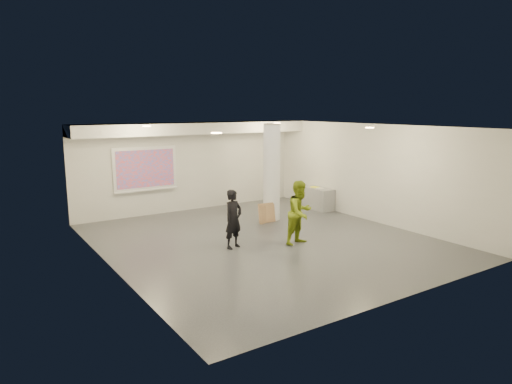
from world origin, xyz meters
TOP-DOWN VIEW (x-y plane):
  - floor at (0.00, 0.00)m, footprint 8.00×9.00m
  - ceiling at (0.00, 0.00)m, footprint 8.00×9.00m
  - wall_back at (0.00, 4.50)m, footprint 8.00×0.01m
  - wall_front at (0.00, -4.50)m, footprint 8.00×0.01m
  - wall_left at (-4.00, 0.00)m, footprint 0.01×9.00m
  - wall_right at (4.00, 0.00)m, footprint 0.01×9.00m
  - soffit_band at (0.00, 3.95)m, footprint 8.00×1.10m
  - downlight_nw at (-2.20, 2.50)m, footprint 0.22×0.22m
  - downlight_ne at (2.20, 2.50)m, footprint 0.22×0.22m
  - downlight_sw at (-2.20, -1.50)m, footprint 0.22×0.22m
  - downlight_se at (2.20, -1.50)m, footprint 0.22×0.22m
  - column at (1.50, 1.80)m, footprint 0.52×0.52m
  - projection_screen at (-1.60, 4.45)m, footprint 2.10×0.13m
  - credenza at (3.72, 2.18)m, footprint 0.54×1.28m
  - papers_stack at (3.72, 2.11)m, footprint 0.23×0.29m
  - postit_pad at (3.68, 2.27)m, footprint 0.26×0.32m
  - cardboard_back at (1.07, 1.55)m, footprint 0.52×0.29m
  - cardboard_front at (1.16, 1.56)m, footprint 0.56×0.21m
  - woman at (-1.00, -0.10)m, footprint 0.62×0.49m
  - man at (0.61, -0.74)m, footprint 0.92×0.78m

SIDE VIEW (x-z plane):
  - floor at x=0.00m, z-range -0.01..0.01m
  - cardboard_back at x=1.07m, z-range 0.00..0.56m
  - cardboard_front at x=1.16m, z-range 0.00..0.60m
  - credenza at x=3.72m, z-range 0.00..0.74m
  - woman at x=-1.00m, z-range 0.00..1.48m
  - papers_stack at x=3.72m, z-range 0.74..0.76m
  - postit_pad at x=3.68m, z-range 0.74..0.77m
  - man at x=0.61m, z-range 0.00..1.66m
  - wall_back at x=0.00m, z-range 0.00..3.00m
  - wall_front at x=0.00m, z-range 0.00..3.00m
  - wall_left at x=-4.00m, z-range 0.00..3.00m
  - wall_right at x=4.00m, z-range 0.00..3.00m
  - column at x=1.50m, z-range 0.00..3.00m
  - projection_screen at x=-1.60m, z-range 0.82..2.24m
  - soffit_band at x=0.00m, z-range 2.64..3.00m
  - downlight_nw at x=-2.20m, z-range 2.97..2.99m
  - downlight_ne at x=2.20m, z-range 2.97..2.99m
  - downlight_sw at x=-2.20m, z-range 2.97..2.99m
  - downlight_se at x=2.20m, z-range 2.97..2.99m
  - ceiling at x=0.00m, z-range 3.00..3.00m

